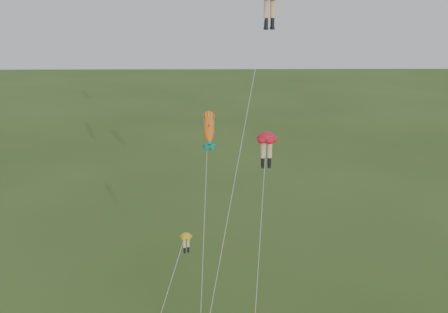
{
  "coord_description": "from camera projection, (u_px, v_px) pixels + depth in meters",
  "views": [
    {
      "loc": [
        1.13,
        -26.36,
        23.72
      ],
      "look_at": [
        1.59,
        6.0,
        13.44
      ],
      "focal_mm": 40.0,
      "sensor_mm": 36.0,
      "label": 1
    }
  ],
  "objects": [
    {
      "name": "legs_kite_red_mid",
      "position": [
        266.0,
        143.0,
        35.81
      ],
      "size": [
        2.47,
        9.87,
        14.59
      ],
      "rotation": [
        0.0,
        0.0,
        0.05
      ],
      "color": "red",
      "rests_on": "ground"
    },
    {
      "name": "legs_kite_yellow",
      "position": [
        184.0,
        245.0,
        35.04
      ],
      "size": [
        3.65,
        8.09,
        7.92
      ],
      "rotation": [
        0.0,
        0.0,
        0.35
      ],
      "color": "gold",
      "rests_on": "ground"
    },
    {
      "name": "legs_kite_red_high",
      "position": [
        269.0,
        1.0,
        35.08
      ],
      "size": [
        6.42,
        13.08,
        24.44
      ],
      "rotation": [
        0.0,
        0.0,
        0.37
      ],
      "color": "red",
      "rests_on": "ground"
    },
    {
      "name": "fish_kite",
      "position": [
        209.0,
        128.0,
        35.83
      ],
      "size": [
        1.31,
        11.79,
        16.19
      ],
      "rotation": [
        0.82,
        0.0,
        0.03
      ],
      "color": "gold",
      "rests_on": "ground"
    }
  ]
}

